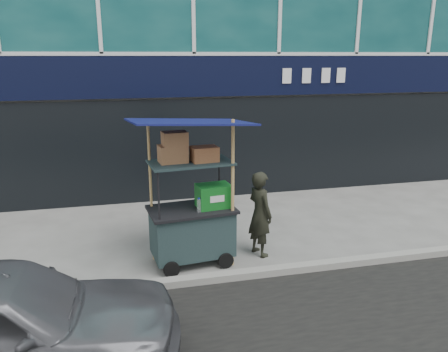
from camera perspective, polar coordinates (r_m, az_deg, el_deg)
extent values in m
plane|color=slate|center=(7.19, 1.80, -12.46)|extent=(80.00, 80.00, 0.00)
cube|color=gray|center=(6.99, 2.24, -12.77)|extent=(80.00, 0.18, 0.12)
cube|color=black|center=(10.14, -3.86, 12.81)|extent=(15.68, 0.06, 0.90)
cube|color=black|center=(10.40, -3.73, 3.42)|extent=(15.68, 0.04, 2.40)
cube|color=#182929|center=(7.31, -4.20, -7.32)|extent=(1.37, 0.90, 0.76)
cylinder|color=black|center=(7.03, -6.87, -12.05)|extent=(0.26, 0.08, 0.26)
cylinder|color=black|center=(7.26, 0.25, -11.01)|extent=(0.26, 0.08, 0.26)
cube|color=black|center=(7.16, -4.27, -4.38)|extent=(1.47, 1.00, 0.04)
cylinder|color=black|center=(6.61, -8.53, -2.71)|extent=(0.04, 0.04, 0.81)
cylinder|color=black|center=(6.93, 1.14, -1.69)|extent=(0.04, 0.04, 0.81)
cylinder|color=black|center=(7.22, -9.57, -1.19)|extent=(0.04, 0.04, 0.81)
cylinder|color=black|center=(7.51, -0.63, -0.32)|extent=(0.04, 0.04, 0.81)
cube|color=#182929|center=(6.94, -4.39, 1.76)|extent=(1.37, 0.90, 0.03)
cylinder|color=#A88C4B|center=(6.96, 1.13, -2.54)|extent=(0.06, 0.06, 2.43)
cylinder|color=#A88C4B|center=(7.27, -9.51, -2.41)|extent=(0.05, 0.05, 2.32)
cube|color=#0C1147|center=(6.81, -4.51, 7.07)|extent=(1.98, 1.50, 0.21)
cube|color=#10681C|center=(7.15, -1.38, -2.60)|extent=(0.58, 0.44, 0.38)
cylinder|color=silver|center=(6.94, -3.29, -3.88)|extent=(0.08, 0.08, 0.22)
cylinder|color=#192EBB|center=(6.90, -3.30, -2.95)|extent=(0.04, 0.04, 0.02)
cube|color=brown|center=(6.89, -6.71, 2.90)|extent=(0.47, 0.37, 0.27)
cube|color=#9C7444|center=(6.91, -2.57, 2.90)|extent=(0.44, 0.35, 0.24)
cube|color=brown|center=(6.83, -6.46, 4.87)|extent=(0.41, 0.32, 0.22)
imported|color=black|center=(7.53, 4.72, -4.93)|extent=(0.52, 0.64, 1.50)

